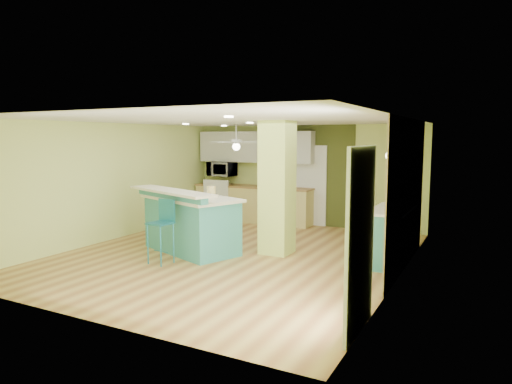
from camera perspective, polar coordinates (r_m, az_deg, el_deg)
floor at (r=8.66m, az=-2.74°, el=-7.87°), size 6.00×7.00×0.01m
ceiling at (r=8.38m, az=-2.84°, el=8.97°), size 6.00×7.00×0.01m
wall_back at (r=11.57m, az=6.02°, el=2.12°), size 6.00×0.01×2.50m
wall_front at (r=5.71m, az=-20.86°, el=-3.07°), size 6.00×0.01×2.50m
wall_left at (r=10.27m, az=-17.42°, el=1.25°), size 0.01×7.00×2.50m
wall_right at (r=7.39m, az=17.77°, el=-0.80°), size 0.01×7.00×2.50m
wood_panel at (r=7.98m, az=18.39°, el=-0.29°), size 0.02×3.40×2.50m
olive_accent at (r=11.49m, az=6.92°, el=2.07°), size 2.20×0.02×2.50m
interior_door at (r=11.48m, az=6.85°, el=0.81°), size 0.82×0.05×2.00m
french_door at (r=5.21m, az=12.92°, el=-5.96°), size 0.04×1.08×2.10m
column at (r=8.57m, az=2.66°, el=0.52°), size 0.55×0.55×2.50m
kitchen_run at (r=11.93m, az=-0.39°, el=-1.48°), size 3.25×0.63×0.94m
stove at (r=12.39m, az=-4.29°, el=-1.24°), size 0.76×0.66×1.08m
upper_cabinets at (r=11.91m, az=-0.12°, el=5.66°), size 3.20×0.34×0.80m
microwave at (r=12.31m, az=-4.31°, el=2.88°), size 0.70×0.48×0.39m
ceiling_fan at (r=10.66m, az=-2.48°, el=6.20°), size 1.41×1.41×0.61m
pendant_lamp at (r=8.14m, az=16.37°, el=4.40°), size 0.14×0.14×0.69m
wall_decor at (r=8.15m, az=18.53°, el=1.97°), size 0.03×0.90×0.70m
peninsula at (r=8.88m, az=-8.18°, el=-3.78°), size 2.45×1.90×1.23m
bar_stool at (r=8.13m, az=-11.53°, el=-3.53°), size 0.41×0.41×1.12m
side_counter at (r=8.37m, az=16.49°, el=-5.22°), size 0.64×1.50×0.96m
fruit_bowl at (r=11.60m, az=1.40°, el=0.83°), size 0.43×0.43×0.08m
canister at (r=8.85m, az=-5.62°, el=0.10°), size 0.17×0.17×0.19m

